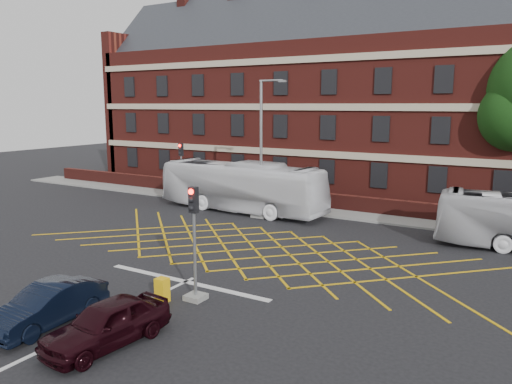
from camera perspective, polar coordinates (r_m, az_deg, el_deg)
The scene contains 15 objects.
ground at distance 23.69m, azimuth -2.69°, elevation -7.71°, with size 120.00×120.00×0.00m, color black.
victorian_building at distance 42.60m, azimuth 14.36°, elevation 10.55°, with size 51.00×12.17×20.40m.
boundary_wall at distance 34.81m, azimuth 9.20°, elevation -1.15°, with size 56.00×0.50×1.10m, color #4B1814.
far_pavement at distance 33.99m, azimuth 8.55°, elevation -2.24°, with size 60.00×3.00×0.12m, color slate.
box_junction_hatching at distance 25.31m, azimuth -0.17°, elevation -6.52°, with size 11.50×0.12×0.02m, color #CC990C.
stop_line at distance 21.02m, azimuth -8.04°, elevation -10.11°, with size 8.00×0.30×0.02m, color silver.
centre_line at distance 16.89m, azimuth -22.55°, elevation -16.01°, with size 0.15×14.00×0.02m, color silver.
bus_left at distance 33.84m, azimuth -1.71°, elevation 0.63°, with size 2.85×12.16×3.39m, color white.
car_navy at distance 18.17m, azimuth -22.70°, elevation -11.84°, with size 1.44×4.14×1.36m, color black.
car_maroon at distance 16.17m, azimuth -16.68°, elevation -14.17°, with size 1.64×4.08×1.39m, color black.
traffic_light_near at distance 18.61m, azimuth -7.02°, elevation -7.07°, with size 0.70×0.70×4.27m.
traffic_light_far at distance 38.60m, azimuth -8.50°, elevation 1.79°, with size 0.70×0.70×4.27m.
street_lamp at distance 31.79m, azimuth 0.68°, elevation 2.35°, with size 2.25×1.00×8.69m.
direction_signs at distance 39.81m, azimuth -9.15°, elevation 1.46°, with size 1.10×0.16×2.20m.
utility_cabinet at distance 19.04m, azimuth -10.67°, elevation -10.95°, with size 0.43×0.41×0.91m, color #EBB20D.
Camera 1 is at (12.50, -18.80, 7.21)m, focal length 35.00 mm.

